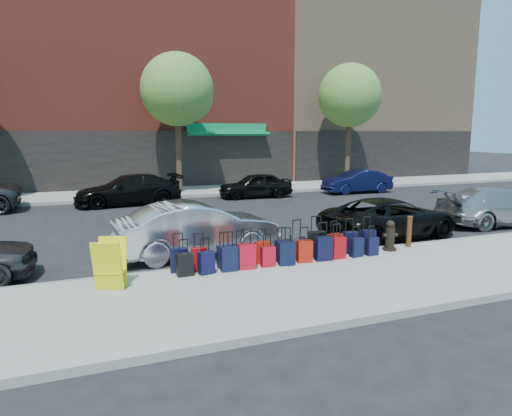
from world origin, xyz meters
name	(u,v)px	position (x,y,z in m)	size (l,w,h in m)	color
ground	(223,229)	(0.00, 0.00, 0.00)	(120.00, 120.00, 0.00)	black
sidewalk_near	(313,285)	(0.00, -6.50, 0.07)	(60.00, 4.00, 0.15)	gray
sidewalk_far	(169,192)	(0.00, 10.00, 0.07)	(60.00, 4.00, 0.15)	gray
curb_near	(275,261)	(0.00, -4.48, 0.07)	(60.00, 0.08, 0.15)	gray
curb_far	(176,197)	(0.00, 7.98, 0.07)	(60.00, 0.08, 0.15)	gray
building_center	(142,32)	(0.00, 17.99, 9.98)	(17.00, 12.85, 20.00)	maroon
building_right	(346,61)	(16.00, 17.99, 8.98)	(15.00, 12.12, 18.00)	#907458
tree_center	(180,92)	(0.64, 9.50, 5.41)	(3.80, 3.80, 7.27)	black
tree_right	(352,97)	(11.14, 9.50, 5.41)	(3.80, 3.80, 7.27)	black
suitcase_front_0	(179,260)	(-2.53, -4.75, 0.43)	(0.40, 0.25, 0.91)	black
suitcase_front_1	(199,259)	(-2.06, -4.82, 0.43)	(0.39, 0.26, 0.88)	maroon
suitcase_front_2	(225,256)	(-1.44, -4.80, 0.42)	(0.37, 0.21, 0.87)	black
suitcase_front_3	(241,255)	(-1.03, -4.82, 0.42)	(0.39, 0.26, 0.87)	black
suitcase_front_4	(263,252)	(-0.46, -4.76, 0.42)	(0.36, 0.20, 0.86)	#AD190B
suitcase_front_5	(282,251)	(0.05, -4.81, 0.42)	(0.36, 0.20, 0.86)	black
suitcase_front_6	(298,247)	(0.50, -4.76, 0.47)	(0.44, 0.28, 1.01)	#333337
suitcase_front_7	(316,244)	(1.03, -4.75, 0.48)	(0.48, 0.33, 1.06)	black
suitcase_front_8	(335,244)	(1.56, -4.79, 0.43)	(0.40, 0.27, 0.90)	maroon
suitcase_front_9	(350,242)	(2.04, -4.75, 0.44)	(0.39, 0.22, 0.92)	black
suitcase_front_10	(368,241)	(2.56, -4.79, 0.45)	(0.40, 0.23, 0.95)	black
suitcase_back_0	(185,264)	(-2.46, -5.09, 0.41)	(0.36, 0.23, 0.83)	black
suitcase_back_1	(206,263)	(-1.98, -5.13, 0.41)	(0.38, 0.27, 0.83)	black
suitcase_back_2	(229,259)	(-1.43, -5.09, 0.44)	(0.39, 0.23, 0.92)	black
suitcase_back_3	(247,256)	(-0.99, -5.09, 0.45)	(0.42, 0.27, 0.96)	#AE0B1C
suitcase_back_4	(268,256)	(-0.46, -5.09, 0.40)	(0.33, 0.20, 0.79)	#B40B19
suitcase_back_5	(287,253)	(0.00, -5.15, 0.44)	(0.41, 0.27, 0.92)	black
suitcase_back_6	(305,251)	(0.52, -5.08, 0.42)	(0.39, 0.26, 0.87)	#9D160A
suitcase_back_7	(323,249)	(1.03, -5.11, 0.45)	(0.42, 0.26, 0.96)	black
suitcase_back_8	(338,248)	(1.46, -5.09, 0.43)	(0.39, 0.25, 0.89)	#9C0A0F
suitcase_back_9	(357,247)	(2.00, -5.12, 0.40)	(0.35, 0.23, 0.79)	black
suitcase_back_10	(372,246)	(2.45, -5.14, 0.39)	(0.33, 0.21, 0.77)	black
fire_hydrant	(390,236)	(3.21, -4.88, 0.53)	(0.42, 0.37, 0.82)	black
bollard	(409,231)	(3.94, -4.76, 0.59)	(0.16, 0.16, 0.86)	#38190C
display_rack	(110,264)	(-4.05, -5.37, 0.66)	(0.75, 0.79, 1.03)	yellow
car_near_1	(198,229)	(-1.63, -2.94, 0.73)	(1.54, 4.43, 1.46)	silver
car_near_2	(390,218)	(4.54, -3.14, 0.64)	(2.12, 4.60, 1.28)	black
car_near_3	(499,207)	(9.47, -2.89, 0.68)	(1.90, 4.67, 1.35)	#AEB0B5
car_far_1	(128,190)	(-2.45, 6.79, 0.70)	(1.95, 4.80, 1.39)	black
car_far_2	(255,185)	(3.85, 6.84, 0.64)	(1.50, 3.74, 1.27)	black
car_far_3	(357,181)	(9.75, 6.53, 0.64)	(1.35, 3.87, 1.27)	#0D1239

